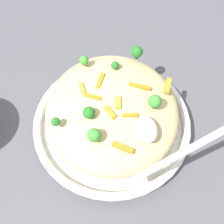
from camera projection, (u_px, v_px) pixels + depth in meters
The scene contains 20 objects.
ground_plane at pixel (112, 128), 0.65m from camera, with size 2.40×2.40×0.00m, color #4C4C51.
serving_bowl at pixel (112, 123), 0.63m from camera, with size 0.34×0.34×0.04m.
pasta_mound at pixel (112, 110), 0.58m from camera, with size 0.29×0.27×0.08m, color #D1BA7A.
carrot_piece_0 at pixel (118, 103), 0.54m from camera, with size 0.03×0.01×0.01m, color orange.
carrot_piece_1 at pixel (168, 86), 0.57m from camera, with size 0.04×0.01×0.01m, color orange.
carrot_piece_2 at pixel (110, 113), 0.53m from camera, with size 0.03×0.01×0.01m, color orange.
carrot_piece_3 at pixel (125, 147), 0.50m from camera, with size 0.04×0.01×0.01m, color orange.
carrot_piece_4 at pixel (82, 88), 0.56m from camera, with size 0.03×0.01×0.01m, color orange.
carrot_piece_5 at pixel (140, 86), 0.57m from camera, with size 0.04×0.01×0.01m, color orange.
carrot_piece_6 at pixel (93, 97), 0.55m from camera, with size 0.03×0.01×0.01m, color orange.
carrot_piece_7 at pixel (100, 81), 0.57m from camera, with size 0.04×0.01×0.01m, color orange.
carrot_piece_8 at pixel (130, 116), 0.53m from camera, with size 0.03×0.01×0.01m, color orange.
broccoli_floret_0 at pixel (115, 65), 0.59m from camera, with size 0.02×0.02×0.02m.
broccoli_floret_1 at pixel (137, 52), 0.60m from camera, with size 0.02×0.02×0.03m.
broccoli_floret_2 at pixel (89, 113), 0.52m from camera, with size 0.02×0.02×0.03m.
broccoli_floret_3 at pixel (94, 135), 0.50m from camera, with size 0.03×0.03×0.03m.
broccoli_floret_4 at pixel (84, 60), 0.59m from camera, with size 0.02×0.02×0.02m.
broccoli_floret_5 at pixel (155, 102), 0.53m from camera, with size 0.03×0.03×0.03m.
broccoli_floret_6 at pixel (56, 122), 0.52m from camera, with size 0.02×0.02×0.02m.
serving_spoon at pixel (155, 140), 0.48m from camera, with size 0.13×0.17×0.11m.
Camera 1 is at (-0.29, 0.06, 0.58)m, focal length 46.02 mm.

